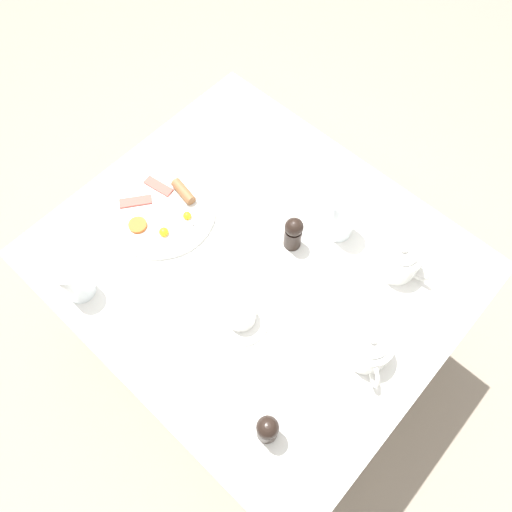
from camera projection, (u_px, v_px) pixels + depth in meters
name	position (u px, v px, depth m)	size (l,w,h in m)	color
ground_plane	(256.00, 337.00, 2.03)	(8.00, 8.00, 0.00)	gray
table	(256.00, 269.00, 1.45)	(1.10, 0.95, 0.71)	white
breakfast_plate	(163.00, 211.00, 1.46)	(0.32, 0.32, 0.04)	white
teapot_near	(368.00, 348.00, 1.23)	(0.16, 0.14, 0.11)	white
teapot_far	(399.00, 260.00, 1.34)	(0.20, 0.11, 0.11)	white
teacup_with_saucer_left	(241.00, 315.00, 1.29)	(0.15, 0.15, 0.06)	white
water_glass_tall	(342.00, 217.00, 1.37)	(0.08, 0.08, 0.15)	white
water_glass_short	(74.00, 281.00, 1.29)	(0.08, 0.08, 0.13)	white
pepper_grinder	(293.00, 233.00, 1.36)	(0.05, 0.05, 0.12)	black
salt_grinder	(267.00, 429.00, 1.13)	(0.05, 0.05, 0.12)	black
fork_by_plate	(246.00, 141.00, 1.58)	(0.06, 0.18, 0.00)	silver
knife_by_plate	(302.00, 177.00, 1.52)	(0.07, 0.22, 0.00)	silver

